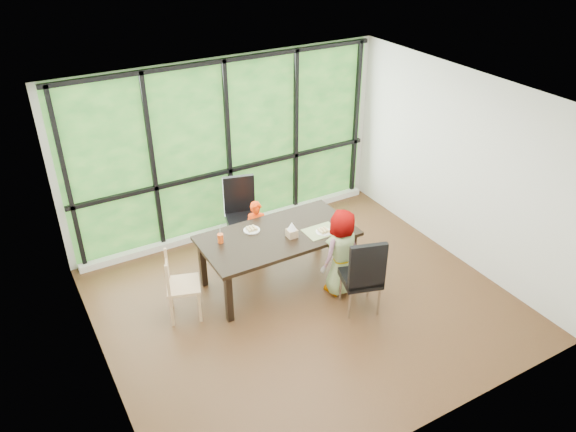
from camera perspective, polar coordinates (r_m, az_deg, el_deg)
The scene contains 22 objects.
ground at distance 7.36m, azimuth 1.64°, elevation -8.86°, with size 5.00×5.00×0.00m, color black.
back_wall at distance 8.39m, azimuth -6.24°, elevation 6.96°, with size 5.00×5.00×0.00m, color silver.
foliage_backdrop at distance 8.38m, azimuth -6.18°, elevation 6.91°, with size 4.80×0.02×2.65m, color #1F4F20.
window_mullions at distance 8.34m, azimuth -6.07°, elevation 6.82°, with size 4.80×0.06×2.65m, color black, non-canonical shape.
window_sill at distance 8.90m, azimuth -5.52°, elevation -0.97°, with size 4.80×0.12×0.10m, color silver.
dining_table at distance 7.53m, azimuth -1.04°, elevation -4.30°, with size 2.03×1.04×0.75m, color black.
chair_window_leather at distance 8.20m, azimuth -4.70°, elevation 0.11°, with size 0.46×0.46×1.08m, color black.
chair_interior_leather at distance 7.02m, azimuth 7.46°, elevation -5.80°, with size 0.46×0.46×1.08m, color black.
chair_end_beech at distance 7.03m, azimuth -10.64°, elevation -6.97°, with size 0.42×0.40×0.90m, color tan.
child_toddler at distance 7.95m, azimuth -3.22°, elevation -1.56°, with size 0.34×0.22×0.92m, color #F83806.
child_older at distance 7.26m, azimuth 5.34°, elevation -3.74°, with size 0.59×0.38×1.20m, color slate.
placemat at distance 7.39m, azimuth 3.39°, elevation -1.56°, with size 0.44×0.32×0.01m, color tan.
plate_far at distance 7.41m, azimuth -3.73°, elevation -1.44°, with size 0.22×0.22×0.01m, color white.
plate_near at distance 7.37m, azimuth 3.66°, elevation -1.63°, with size 0.21×0.21×0.01m, color white.
orange_cup at distance 7.18m, azimuth -6.91°, elevation -2.27°, with size 0.08×0.08×0.12m, color #ED5218.
green_cup at distance 7.44m, azimuth 5.67°, elevation -0.99°, with size 0.06×0.06×0.10m, color #53C926.
tissue_box at distance 7.24m, azimuth 0.40°, elevation -1.76°, with size 0.13×0.13×0.11m, color tan.
crepe_rolls_far at distance 7.40m, azimuth -3.73°, elevation -1.28°, with size 0.15×0.12×0.04m, color tan, non-canonical shape.
crepe_rolls_near at distance 7.36m, azimuth 3.66°, elevation -1.47°, with size 0.15×0.12×0.04m, color tan, non-canonical shape.
straw_white at distance 7.13m, azimuth -6.96°, elevation -1.59°, with size 0.01×0.01×0.20m, color white.
straw_pink at distance 7.40m, azimuth 5.71°, elevation -0.38°, with size 0.01×0.01×0.20m, color pink.
tissue at distance 7.19m, azimuth 0.40°, elevation -1.02°, with size 0.12×0.12×0.11m, color white.
Camera 1 is at (-3.01, -4.86, 4.64)m, focal length 34.83 mm.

